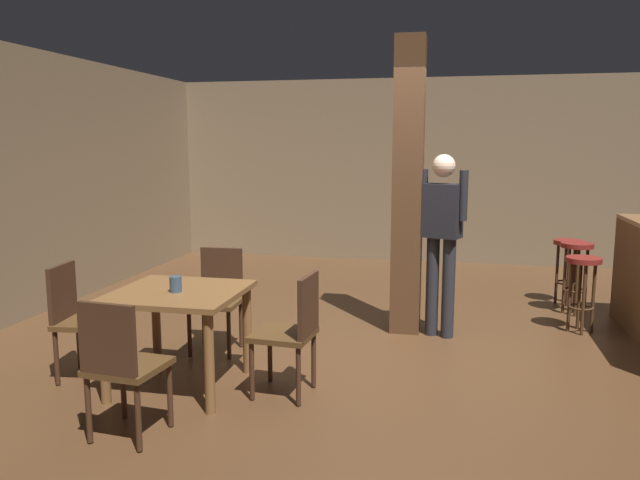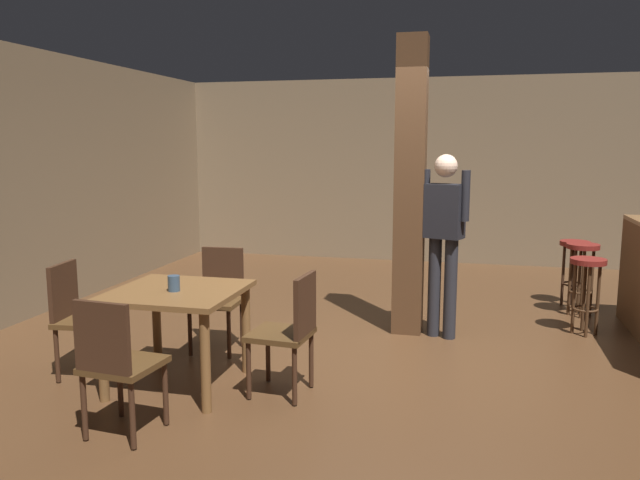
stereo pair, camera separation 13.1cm
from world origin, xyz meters
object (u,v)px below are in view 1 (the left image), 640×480
Objects in this scene: chair_west at (78,315)px; bar_stool_far at (568,257)px; chair_south at (121,362)px; bar_stool_mid at (576,261)px; chair_north at (218,294)px; standing_person at (442,232)px; dining_table at (179,307)px; bar_stool_near at (583,277)px; chair_east at (293,328)px; napkin_cup at (176,284)px.

chair_west is 1.20× the size of bar_stool_far.
chair_south is (0.87, -0.88, 0.00)m from chair_west.
chair_south is 4.90m from bar_stool_mid.
standing_person is (1.90, 0.83, 0.50)m from chair_north.
dining_table is at bearing 91.40° from chair_south.
chair_north is 3.82m from bar_stool_mid.
bar_stool_near is at bearing 43.27° from chair_south.
dining_table is 0.88m from chair_north.
bar_stool_mid is (4.11, 2.79, 0.07)m from chair_west.
standing_person is (1.86, 1.70, 0.38)m from dining_table.
standing_person is (1.00, 1.67, 0.50)m from chair_east.
chair_north is 4.03m from bar_stool_far.
chair_west reaches higher than bar_stool_mid.
chair_east is 1.24m from chair_south.
chair_east reaches higher than bar_stool_near.
chair_north reaches higher than bar_stool_near.
napkin_cup is at bearing -83.11° from dining_table.
chair_west is at bearing -148.02° from standing_person.
bar_stool_mid reaches higher than dining_table.
standing_person is (2.71, 1.69, 0.50)m from chair_west.
chair_west is 1.20× the size of bar_stool_near.
bar_stool_far is at bearing 44.88° from dining_table.
bar_stool_near is 1.11m from bar_stool_far.
bar_stool_mid is (3.26, 2.80, -0.05)m from dining_table.
chair_east is at bearing -120.80° from standing_person.
bar_stool_mid is (0.06, 0.69, 0.02)m from bar_stool_near.
chair_east is 1.20× the size of bar_stool_far.
bar_stool_mid is 1.05× the size of bar_stool_far.
bar_stool_near is (1.33, 0.41, -0.45)m from standing_person.
dining_table is 1.04× the size of chair_south.
dining_table reaches higher than bar_stool_near.
chair_east is at bearing 0.67° from chair_west.
chair_east and chair_north have the same top height.
chair_west is at bearing -152.53° from bar_stool_near.
chair_east is 7.68× the size of napkin_cup.
bar_stool_near is at bearing 34.22° from napkin_cup.
chair_west is at bearing -145.76° from bar_stool_mid.
standing_person is 2.32× the size of bar_stool_far.
standing_person is 1.47m from bar_stool_near.
napkin_cup is 2.56m from standing_person.
bar_stool_far is at bearing 47.85° from standing_person.
chair_north is (-0.04, 0.87, -0.11)m from dining_table.
chair_north is at bearing 46.89° from chair_west.
dining_table is at bearing 96.89° from napkin_cup.
bar_stool_mid is (3.30, 1.93, 0.07)m from chair_north.
dining_table is 1.19× the size of bar_stool_mid.
chair_west is 1.18m from chair_north.
chair_north is 2.13m from standing_person.
chair_north reaches higher than dining_table.
napkin_cup is at bearing 91.03° from chair_south.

